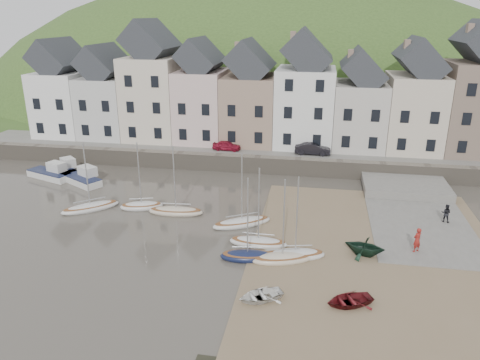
% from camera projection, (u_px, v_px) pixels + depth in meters
% --- Properties ---
extents(ground, '(160.00, 160.00, 0.00)m').
position_uv_depth(ground, '(226.00, 244.00, 34.65)').
color(ground, '#464137').
rests_on(ground, ground).
extents(quay_land, '(90.00, 30.00, 1.50)m').
position_uv_depth(quay_land, '(272.00, 133.00, 64.02)').
color(quay_land, '#365220').
rests_on(quay_land, ground).
extents(quay_street, '(70.00, 7.00, 0.10)m').
position_uv_depth(quay_street, '(262.00, 150.00, 53.10)').
color(quay_street, slate).
rests_on(quay_street, quay_land).
extents(seawall, '(70.00, 1.20, 1.80)m').
position_uv_depth(seawall, '(258.00, 164.00, 50.09)').
color(seawall, slate).
rests_on(seawall, ground).
extents(beach, '(18.00, 26.00, 0.06)m').
position_uv_depth(beach, '(377.00, 256.00, 32.84)').
color(beach, '#7B674B').
rests_on(beach, ground).
extents(slipway, '(8.00, 18.00, 0.12)m').
position_uv_depth(slipway, '(415.00, 215.00, 39.58)').
color(slipway, slate).
rests_on(slipway, ground).
extents(hillside, '(134.40, 84.00, 84.00)m').
position_uv_depth(hillside, '(261.00, 186.00, 97.15)').
color(hillside, '#365220').
rests_on(hillside, ground).
extents(townhouse_terrace, '(61.05, 8.00, 13.93)m').
position_uv_depth(townhouse_terrace, '(281.00, 95.00, 54.09)').
color(townhouse_terrace, white).
rests_on(townhouse_terrace, quay_land).
extents(sailboat_0, '(4.85, 4.41, 6.32)m').
position_uv_depth(sailboat_0, '(90.00, 207.00, 40.60)').
color(sailboat_0, silver).
rests_on(sailboat_0, ground).
extents(sailboat_1, '(4.06, 2.55, 6.32)m').
position_uv_depth(sailboat_1, '(142.00, 206.00, 40.90)').
color(sailboat_1, silver).
rests_on(sailboat_1, ground).
extents(sailboat_2, '(4.91, 1.86, 6.32)m').
position_uv_depth(sailboat_2, '(176.00, 211.00, 39.80)').
color(sailboat_2, beige).
rests_on(sailboat_2, ground).
extents(sailboat_3, '(5.09, 3.82, 6.32)m').
position_uv_depth(sailboat_3, '(242.00, 222.00, 37.64)').
color(sailboat_3, silver).
rests_on(sailboat_3, ground).
extents(sailboat_4, '(4.40, 1.57, 6.32)m').
position_uv_depth(sailboat_4, '(258.00, 242.00, 34.39)').
color(sailboat_4, silver).
rests_on(sailboat_4, ground).
extents(sailboat_5, '(4.05, 2.03, 6.32)m').
position_uv_depth(sailboat_5, '(247.00, 256.00, 32.45)').
color(sailboat_5, '#131B3B').
rests_on(sailboat_5, ground).
extents(sailboat_6, '(4.50, 2.39, 6.32)m').
position_uv_depth(sailboat_6, '(295.00, 254.00, 32.65)').
color(sailboat_6, silver).
rests_on(sailboat_6, ground).
extents(sailboat_7, '(4.66, 2.79, 6.32)m').
position_uv_depth(sailboat_7, '(282.00, 258.00, 32.16)').
color(sailboat_7, beige).
rests_on(sailboat_7, ground).
extents(motorboat_0, '(5.53, 4.17, 1.70)m').
position_uv_depth(motorboat_0, '(82.00, 177.00, 47.01)').
color(motorboat_0, silver).
rests_on(motorboat_0, ground).
extents(motorboat_1, '(5.50, 3.40, 1.70)m').
position_uv_depth(motorboat_1, '(51.00, 173.00, 48.40)').
color(motorboat_1, silver).
rests_on(motorboat_1, ground).
extents(motorboat_2, '(4.49, 4.19, 1.70)m').
position_uv_depth(motorboat_2, '(64.00, 169.00, 49.67)').
color(motorboat_2, silver).
rests_on(motorboat_2, ground).
extents(rowboat_white, '(3.42, 3.14, 0.58)m').
position_uv_depth(rowboat_white, '(260.00, 295.00, 27.72)').
color(rowboat_white, white).
rests_on(rowboat_white, beach).
extents(rowboat_green, '(3.29, 3.01, 1.46)m').
position_uv_depth(rowboat_green, '(365.00, 246.00, 32.71)').
color(rowboat_green, '#152F21').
rests_on(rowboat_green, beach).
extents(rowboat_red, '(3.48, 3.09, 0.60)m').
position_uv_depth(rowboat_red, '(349.00, 300.00, 27.25)').
color(rowboat_red, maroon).
rests_on(rowboat_red, beach).
extents(person_red, '(0.81, 0.76, 1.86)m').
position_uv_depth(person_red, '(417.00, 240.00, 33.02)').
color(person_red, maroon).
rests_on(person_red, slipway).
extents(person_dark, '(0.91, 0.81, 1.55)m').
position_uv_depth(person_dark, '(446.00, 213.00, 37.83)').
color(person_dark, black).
rests_on(person_dark, slipway).
extents(car_left, '(3.27, 1.44, 1.09)m').
position_uv_depth(car_left, '(227.00, 145.00, 52.62)').
color(car_left, maroon).
rests_on(car_left, quay_street).
extents(car_right, '(3.94, 1.41, 1.30)m').
position_uv_depth(car_right, '(313.00, 149.00, 50.99)').
color(car_right, black).
rests_on(car_right, quay_street).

